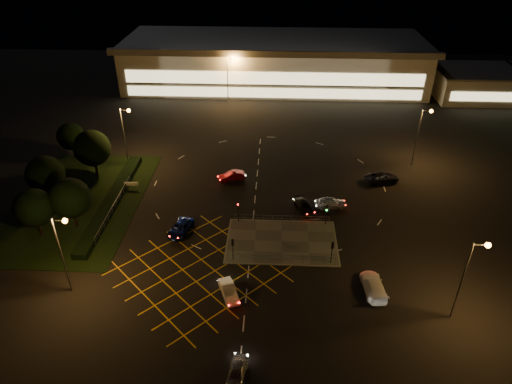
{
  "coord_description": "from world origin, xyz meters",
  "views": [
    {
      "loc": [
        0.88,
        -49.2,
        37.1
      ],
      "look_at": [
        -1.79,
        6.92,
        2.0
      ],
      "focal_mm": 32.0,
      "sensor_mm": 36.0,
      "label": 1
    }
  ],
  "objects_px": {
    "car_near_silver": "(237,373)",
    "car_approach_white": "(374,286)",
    "car_east_grey": "(382,177)",
    "signal_ne": "(327,211)",
    "car_right_silver": "(330,203)",
    "signal_sw": "(233,245)",
    "signal_nw": "(238,208)",
    "car_circ_red": "(232,176)",
    "car_far_dkgrey": "(304,206)",
    "car_queue_white": "(229,291)",
    "car_left_blue": "(180,228)",
    "signal_se": "(332,248)"
  },
  "relations": [
    {
      "from": "signal_nw",
      "to": "car_queue_white",
      "type": "height_order",
      "value": "signal_nw"
    },
    {
      "from": "signal_sw",
      "to": "car_queue_white",
      "type": "bearing_deg",
      "value": 90.51
    },
    {
      "from": "car_queue_white",
      "to": "car_left_blue",
      "type": "distance_m",
      "value": 13.81
    },
    {
      "from": "car_queue_white",
      "to": "car_circ_red",
      "type": "height_order",
      "value": "car_circ_red"
    },
    {
      "from": "car_right_silver",
      "to": "signal_nw",
      "type": "bearing_deg",
      "value": 105.98
    },
    {
      "from": "car_east_grey",
      "to": "signal_ne",
      "type": "bearing_deg",
      "value": 125.33
    },
    {
      "from": "signal_se",
      "to": "car_queue_white",
      "type": "height_order",
      "value": "signal_se"
    },
    {
      "from": "car_queue_white",
      "to": "car_east_grey",
      "type": "xyz_separation_m",
      "value": [
        21.86,
        26.27,
        0.07
      ]
    },
    {
      "from": "car_queue_white",
      "to": "car_circ_red",
      "type": "relative_size",
      "value": 0.98
    },
    {
      "from": "car_right_silver",
      "to": "car_east_grey",
      "type": "xyz_separation_m",
      "value": [
        8.86,
        7.71,
        -0.0
      ]
    },
    {
      "from": "signal_sw",
      "to": "car_near_silver",
      "type": "xyz_separation_m",
      "value": [
        1.83,
        -16.53,
        -1.69
      ]
    },
    {
      "from": "signal_ne",
      "to": "car_approach_white",
      "type": "relative_size",
      "value": 0.58
    },
    {
      "from": "signal_sw",
      "to": "car_east_grey",
      "type": "xyz_separation_m",
      "value": [
        21.91,
        20.23,
        -1.61
      ]
    },
    {
      "from": "car_far_dkgrey",
      "to": "signal_sw",
      "type": "bearing_deg",
      "value": -153.17
    },
    {
      "from": "car_far_dkgrey",
      "to": "car_east_grey",
      "type": "distance_m",
      "value": 15.33
    },
    {
      "from": "car_right_silver",
      "to": "car_east_grey",
      "type": "distance_m",
      "value": 11.74
    },
    {
      "from": "signal_se",
      "to": "car_queue_white",
      "type": "relative_size",
      "value": 0.76
    },
    {
      "from": "signal_sw",
      "to": "car_approach_white",
      "type": "bearing_deg",
      "value": 164.62
    },
    {
      "from": "signal_sw",
      "to": "car_right_silver",
      "type": "distance_m",
      "value": 18.16
    },
    {
      "from": "signal_nw",
      "to": "car_right_silver",
      "type": "bearing_deg",
      "value": 19.14
    },
    {
      "from": "car_far_dkgrey",
      "to": "car_queue_white",
      "type": "bearing_deg",
      "value": -142.2
    },
    {
      "from": "signal_nw",
      "to": "car_circ_red",
      "type": "xyz_separation_m",
      "value": [
        -2.0,
        11.69,
        -1.67
      ]
    },
    {
      "from": "car_queue_white",
      "to": "car_approach_white",
      "type": "distance_m",
      "value": 16.4
    },
    {
      "from": "car_far_dkgrey",
      "to": "car_circ_red",
      "type": "distance_m",
      "value": 13.79
    },
    {
      "from": "signal_se",
      "to": "car_circ_red",
      "type": "relative_size",
      "value": 0.74
    },
    {
      "from": "car_queue_white",
      "to": "car_left_blue",
      "type": "bearing_deg",
      "value": 102.21
    },
    {
      "from": "car_right_silver",
      "to": "car_circ_red",
      "type": "relative_size",
      "value": 1.05
    },
    {
      "from": "car_far_dkgrey",
      "to": "car_right_silver",
      "type": "relative_size",
      "value": 0.98
    },
    {
      "from": "signal_sw",
      "to": "signal_nw",
      "type": "distance_m",
      "value": 7.99
    },
    {
      "from": "signal_nw",
      "to": "car_right_silver",
      "type": "relative_size",
      "value": 0.71
    },
    {
      "from": "signal_nw",
      "to": "car_east_grey",
      "type": "xyz_separation_m",
      "value": [
        21.91,
        12.24,
        -1.61
      ]
    },
    {
      "from": "signal_sw",
      "to": "car_left_blue",
      "type": "distance_m",
      "value": 9.5
    },
    {
      "from": "signal_se",
      "to": "signal_nw",
      "type": "bearing_deg",
      "value": -33.65
    },
    {
      "from": "car_right_silver",
      "to": "car_circ_red",
      "type": "height_order",
      "value": "car_right_silver"
    },
    {
      "from": "signal_ne",
      "to": "car_east_grey",
      "type": "bearing_deg",
      "value": 50.99
    },
    {
      "from": "signal_sw",
      "to": "signal_nw",
      "type": "bearing_deg",
      "value": -90.0
    },
    {
      "from": "signal_nw",
      "to": "car_approach_white",
      "type": "xyz_separation_m",
      "value": [
        16.38,
        -12.49,
        -1.58
      ]
    },
    {
      "from": "signal_se",
      "to": "signal_ne",
      "type": "height_order",
      "value": "same"
    },
    {
      "from": "car_near_silver",
      "to": "car_approach_white",
      "type": "relative_size",
      "value": 0.73
    },
    {
      "from": "signal_nw",
      "to": "car_approach_white",
      "type": "relative_size",
      "value": 0.58
    },
    {
      "from": "car_near_silver",
      "to": "car_east_grey",
      "type": "distance_m",
      "value": 41.89
    },
    {
      "from": "signal_nw",
      "to": "car_left_blue",
      "type": "xyz_separation_m",
      "value": [
        -7.59,
        -2.53,
        -1.69
      ]
    },
    {
      "from": "car_far_dkgrey",
      "to": "car_east_grey",
      "type": "xyz_separation_m",
      "value": [
        12.71,
        8.58,
        0.12
      ]
    },
    {
      "from": "car_near_silver",
      "to": "car_approach_white",
      "type": "distance_m",
      "value": 18.88
    },
    {
      "from": "car_left_blue",
      "to": "car_approach_white",
      "type": "relative_size",
      "value": 0.89
    },
    {
      "from": "signal_ne",
      "to": "car_circ_red",
      "type": "bearing_deg",
      "value": 140.14
    },
    {
      "from": "car_left_blue",
      "to": "car_queue_white",
      "type": "bearing_deg",
      "value": -42.52
    },
    {
      "from": "car_east_grey",
      "to": "car_approach_white",
      "type": "distance_m",
      "value": 25.34
    },
    {
      "from": "signal_nw",
      "to": "car_approach_white",
      "type": "height_order",
      "value": "signal_nw"
    },
    {
      "from": "car_approach_white",
      "to": "car_right_silver",
      "type": "bearing_deg",
      "value": -83.98
    }
  ]
}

